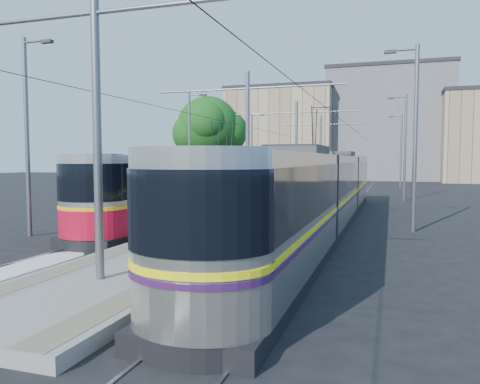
% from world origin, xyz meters
% --- Properties ---
extents(ground, '(160.00, 160.00, 0.00)m').
position_xyz_m(ground, '(0.00, 0.00, 0.00)').
color(ground, black).
rests_on(ground, ground).
extents(platform, '(4.00, 50.00, 0.30)m').
position_xyz_m(platform, '(0.00, 17.00, 0.15)').
color(platform, gray).
rests_on(platform, ground).
extents(tactile_strip_left, '(0.70, 50.00, 0.01)m').
position_xyz_m(tactile_strip_left, '(-1.45, 17.00, 0.30)').
color(tactile_strip_left, gray).
rests_on(tactile_strip_left, platform).
extents(tactile_strip_right, '(0.70, 50.00, 0.01)m').
position_xyz_m(tactile_strip_right, '(1.45, 17.00, 0.30)').
color(tactile_strip_right, gray).
rests_on(tactile_strip_right, platform).
extents(rails, '(8.71, 70.00, 0.03)m').
position_xyz_m(rails, '(0.00, 17.00, 0.02)').
color(rails, gray).
rests_on(rails, ground).
extents(track_arrow, '(1.20, 5.00, 0.01)m').
position_xyz_m(track_arrow, '(-3.60, -3.00, 0.01)').
color(track_arrow, silver).
rests_on(track_arrow, ground).
extents(tram_left, '(2.43, 29.19, 5.50)m').
position_xyz_m(tram_left, '(-3.60, 14.34, 1.71)').
color(tram_left, black).
rests_on(tram_left, ground).
extents(tram_right, '(2.43, 31.00, 5.50)m').
position_xyz_m(tram_right, '(3.60, 8.14, 1.86)').
color(tram_right, black).
rests_on(tram_right, ground).
extents(catenary, '(9.20, 70.00, 7.00)m').
position_xyz_m(catenary, '(0.00, 14.15, 4.52)').
color(catenary, slate).
rests_on(catenary, platform).
extents(street_lamps, '(15.18, 38.22, 8.00)m').
position_xyz_m(street_lamps, '(-0.00, 21.00, 4.18)').
color(street_lamps, slate).
rests_on(street_lamps, ground).
extents(shelter, '(0.65, 1.06, 2.33)m').
position_xyz_m(shelter, '(1.03, 13.58, 1.52)').
color(shelter, black).
rests_on(shelter, platform).
extents(tree, '(5.92, 5.47, 8.60)m').
position_xyz_m(tree, '(-8.34, 24.84, 5.82)').
color(tree, '#382314').
rests_on(tree, ground).
extents(building_left, '(16.32, 12.24, 14.26)m').
position_xyz_m(building_left, '(-10.00, 60.00, 7.14)').
color(building_left, tan).
rests_on(building_left, ground).
extents(building_centre, '(18.36, 14.28, 17.07)m').
position_xyz_m(building_centre, '(6.00, 64.00, 8.54)').
color(building_centre, slate).
rests_on(building_centre, ground).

